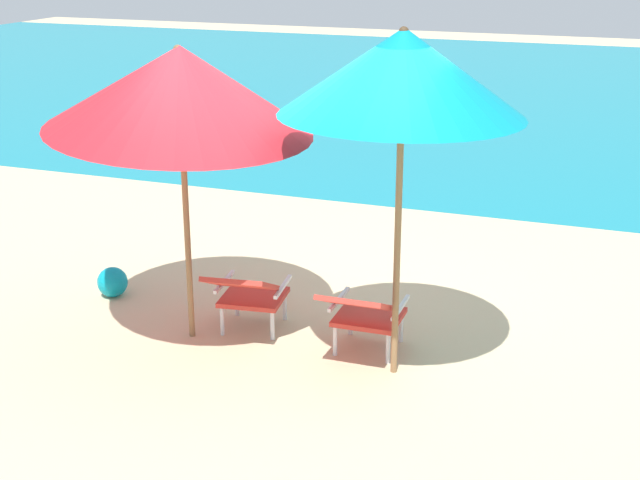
% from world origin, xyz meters
% --- Properties ---
extents(ground_plane, '(40.00, 40.00, 0.00)m').
position_xyz_m(ground_plane, '(0.00, 4.00, 0.00)').
color(ground_plane, '#CCB78E').
extents(ocean_band, '(40.00, 18.00, 0.01)m').
position_xyz_m(ocean_band, '(0.00, 12.78, 0.00)').
color(ocean_band, teal).
rests_on(ocean_band, ground_plane).
extents(lounge_chair_left, '(0.65, 0.94, 0.68)m').
position_xyz_m(lounge_chair_left, '(-0.46, -0.23, 0.40)').
color(lounge_chair_left, red).
rests_on(lounge_chair_left, ground_plane).
extents(lounge_chair_right, '(0.56, 0.88, 0.68)m').
position_xyz_m(lounge_chair_right, '(0.57, -0.28, 0.40)').
color(lounge_chair_right, red).
rests_on(lounge_chair_right, ground_plane).
extents(beach_umbrella_left, '(2.71, 2.69, 2.51)m').
position_xyz_m(beach_umbrella_left, '(-0.91, -0.40, 2.10)').
color(beach_umbrella_left, olive).
rests_on(beach_umbrella_left, ground_plane).
extents(beach_umbrella_right, '(2.43, 2.43, 2.64)m').
position_xyz_m(beach_umbrella_right, '(0.88, -0.43, 2.32)').
color(beach_umbrella_right, olive).
rests_on(beach_umbrella_right, ground_plane).
extents(beach_ball, '(0.28, 0.28, 0.28)m').
position_xyz_m(beach_ball, '(-2.01, 0.11, 0.14)').
color(beach_ball, '#0A93AD').
rests_on(beach_ball, ground_plane).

